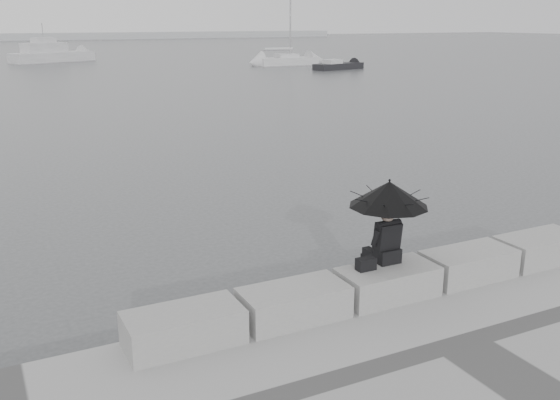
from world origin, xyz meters
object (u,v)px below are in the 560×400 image
sailboat_right (287,60)px  small_motorboat (338,66)px  motor_cruiser (52,54)px  seated_person (389,202)px

sailboat_right → small_motorboat: 7.90m
small_motorboat → motor_cruiser: bearing=120.4°
seated_person → sailboat_right: size_ratio=0.11×
sailboat_right → small_motorboat: sailboat_right is taller
motor_cruiser → small_motorboat: motor_cruiser is taller
seated_person → sailboat_right: sailboat_right is taller
sailboat_right → small_motorboat: size_ratio=2.20×
seated_person → small_motorboat: 53.93m
seated_person → motor_cruiser: motor_cruiser is taller
seated_person → sailboat_right: bearing=65.3°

